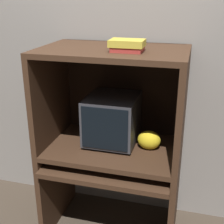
{
  "coord_description": "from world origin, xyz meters",
  "views": [
    {
      "loc": [
        0.54,
        -1.68,
        1.82
      ],
      "look_at": [
        -0.01,
        0.32,
        1.01
      ],
      "focal_mm": 50.0,
      "sensor_mm": 36.0,
      "label": 1
    }
  ],
  "objects": [
    {
      "name": "keyboard",
      "position": [
        -0.06,
        0.2,
        0.66
      ],
      "size": [
        0.44,
        0.13,
        0.03
      ],
      "color": "#2D2D30",
      "rests_on": "desk_base"
    },
    {
      "name": "desk_monitor_shelf",
      "position": [
        0.0,
        0.32,
        0.72
      ],
      "size": [
        1.0,
        0.64,
        0.1
      ],
      "color": "#382316",
      "rests_on": "desk_base"
    },
    {
      "name": "desk_base",
      "position": [
        0.0,
        0.28,
        0.42
      ],
      "size": [
        1.0,
        0.68,
        0.65
      ],
      "color": "#382316",
      "rests_on": "ground_plane"
    },
    {
      "name": "mouse",
      "position": [
        0.23,
        0.19,
        0.66
      ],
      "size": [
        0.07,
        0.05,
        0.03
      ],
      "color": "black",
      "rests_on": "desk_base"
    },
    {
      "name": "crt_monitor",
      "position": [
        -0.02,
        0.38,
        0.93
      ],
      "size": [
        0.37,
        0.41,
        0.36
      ],
      "color": "#333338",
      "rests_on": "desk_monitor_shelf"
    },
    {
      "name": "wall_back",
      "position": [
        0.0,
        0.7,
        1.3
      ],
      "size": [
        6.0,
        0.06,
        2.6
      ],
      "color": "gray",
      "rests_on": "ground_plane"
    },
    {
      "name": "book_stack",
      "position": [
        0.12,
        0.23,
        1.5
      ],
      "size": [
        0.21,
        0.16,
        0.08
      ],
      "color": "maroon",
      "rests_on": "hutch_upper"
    },
    {
      "name": "hutch_upper",
      "position": [
        0.0,
        0.36,
        1.22
      ],
      "size": [
        1.0,
        0.64,
        0.72
      ],
      "color": "#382316",
      "rests_on": "desk_monitor_shelf"
    },
    {
      "name": "snack_bag",
      "position": [
        0.26,
        0.35,
        0.81
      ],
      "size": [
        0.17,
        0.13,
        0.14
      ],
      "color": "gold",
      "rests_on": "desk_monitor_shelf"
    }
  ]
}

